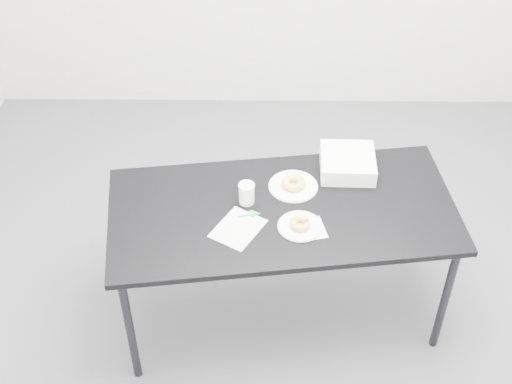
{
  "coord_description": "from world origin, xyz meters",
  "views": [
    {
      "loc": [
        0.02,
        -2.6,
        3.18
      ],
      "look_at": [
        -0.01,
        0.02,
        0.82
      ],
      "focal_mm": 50.0,
      "sensor_mm": 36.0,
      "label": 1
    }
  ],
  "objects_px": {
    "table": "(282,217)",
    "donut_far": "(293,183)",
    "pen": "(249,215)",
    "donut_near": "(300,223)",
    "plate_far": "(293,186)",
    "coffee_cup": "(247,193)",
    "scorecard": "(238,228)",
    "plate_near": "(300,226)",
    "bakery_box": "(348,163)"
  },
  "relations": [
    {
      "from": "scorecard",
      "to": "bakery_box",
      "type": "bearing_deg",
      "value": 69.21
    },
    {
      "from": "plate_far",
      "to": "donut_near",
      "type": "bearing_deg",
      "value": -85.29
    },
    {
      "from": "pen",
      "to": "plate_near",
      "type": "relative_size",
      "value": 0.53
    },
    {
      "from": "donut_far",
      "to": "coffee_cup",
      "type": "relative_size",
      "value": 1.03
    },
    {
      "from": "pen",
      "to": "plate_far",
      "type": "distance_m",
      "value": 0.31
    },
    {
      "from": "plate_far",
      "to": "bakery_box",
      "type": "distance_m",
      "value": 0.32
    },
    {
      "from": "pen",
      "to": "coffee_cup",
      "type": "bearing_deg",
      "value": 84.4
    },
    {
      "from": "donut_near",
      "to": "plate_far",
      "type": "xyz_separation_m",
      "value": [
        -0.02,
        0.29,
        -0.02
      ]
    },
    {
      "from": "plate_near",
      "to": "plate_far",
      "type": "height_order",
      "value": "plate_near"
    },
    {
      "from": "scorecard",
      "to": "donut_near",
      "type": "bearing_deg",
      "value": 33.22
    },
    {
      "from": "plate_near",
      "to": "plate_far",
      "type": "bearing_deg",
      "value": 94.71
    },
    {
      "from": "scorecard",
      "to": "pen",
      "type": "xyz_separation_m",
      "value": [
        0.05,
        0.09,
        0.0
      ]
    },
    {
      "from": "coffee_cup",
      "to": "bakery_box",
      "type": "distance_m",
      "value": 0.58
    },
    {
      "from": "pen",
      "to": "scorecard",
      "type": "bearing_deg",
      "value": -131.53
    },
    {
      "from": "plate_far",
      "to": "coffee_cup",
      "type": "distance_m",
      "value": 0.27
    },
    {
      "from": "scorecard",
      "to": "plate_far",
      "type": "height_order",
      "value": "plate_far"
    },
    {
      "from": "bakery_box",
      "to": "coffee_cup",
      "type": "bearing_deg",
      "value": -152.44
    },
    {
      "from": "scorecard",
      "to": "coffee_cup",
      "type": "distance_m",
      "value": 0.2
    },
    {
      "from": "table",
      "to": "donut_far",
      "type": "bearing_deg",
      "value": 63.24
    },
    {
      "from": "donut_near",
      "to": "donut_far",
      "type": "bearing_deg",
      "value": 94.71
    },
    {
      "from": "scorecard",
      "to": "donut_near",
      "type": "distance_m",
      "value": 0.3
    },
    {
      "from": "scorecard",
      "to": "donut_near",
      "type": "height_order",
      "value": "donut_near"
    },
    {
      "from": "scorecard",
      "to": "pen",
      "type": "relative_size",
      "value": 2.15
    },
    {
      "from": "donut_far",
      "to": "table",
      "type": "bearing_deg",
      "value": -109.27
    },
    {
      "from": "scorecard",
      "to": "plate_near",
      "type": "height_order",
      "value": "plate_near"
    },
    {
      "from": "table",
      "to": "donut_far",
      "type": "xyz_separation_m",
      "value": [
        0.06,
        0.16,
        0.09
      ]
    },
    {
      "from": "donut_near",
      "to": "plate_far",
      "type": "distance_m",
      "value": 0.29
    },
    {
      "from": "pen",
      "to": "plate_near",
      "type": "bearing_deg",
      "value": -29.02
    },
    {
      "from": "scorecard",
      "to": "donut_far",
      "type": "relative_size",
      "value": 2.08
    },
    {
      "from": "plate_near",
      "to": "bakery_box",
      "type": "bearing_deg",
      "value": 58.7
    },
    {
      "from": "plate_far",
      "to": "plate_near",
      "type": "bearing_deg",
      "value": -85.29
    },
    {
      "from": "donut_far",
      "to": "coffee_cup",
      "type": "bearing_deg",
      "value": -153.62
    },
    {
      "from": "pen",
      "to": "donut_far",
      "type": "relative_size",
      "value": 0.97
    },
    {
      "from": "plate_far",
      "to": "coffee_cup",
      "type": "relative_size",
      "value": 2.19
    },
    {
      "from": "plate_near",
      "to": "donut_near",
      "type": "relative_size",
      "value": 2.13
    },
    {
      "from": "donut_far",
      "to": "coffee_cup",
      "type": "distance_m",
      "value": 0.26
    },
    {
      "from": "coffee_cup",
      "to": "bakery_box",
      "type": "relative_size",
      "value": 0.41
    },
    {
      "from": "scorecard",
      "to": "pen",
      "type": "distance_m",
      "value": 0.1
    },
    {
      "from": "plate_near",
      "to": "bakery_box",
      "type": "height_order",
      "value": "bakery_box"
    },
    {
      "from": "pen",
      "to": "coffee_cup",
      "type": "distance_m",
      "value": 0.11
    },
    {
      "from": "plate_near",
      "to": "plate_far",
      "type": "distance_m",
      "value": 0.29
    },
    {
      "from": "table",
      "to": "donut_near",
      "type": "height_order",
      "value": "donut_near"
    },
    {
      "from": "pen",
      "to": "donut_far",
      "type": "height_order",
      "value": "donut_far"
    },
    {
      "from": "pen",
      "to": "plate_far",
      "type": "bearing_deg",
      "value": 31.92
    },
    {
      "from": "scorecard",
      "to": "coffee_cup",
      "type": "xyz_separation_m",
      "value": [
        0.04,
        0.19,
        0.06
      ]
    },
    {
      "from": "table",
      "to": "bakery_box",
      "type": "height_order",
      "value": "bakery_box"
    },
    {
      "from": "pen",
      "to": "plate_far",
      "type": "height_order",
      "value": "pen"
    },
    {
      "from": "pen",
      "to": "donut_near",
      "type": "xyz_separation_m",
      "value": [
        0.25,
        -0.07,
        0.02
      ]
    },
    {
      "from": "table",
      "to": "plate_far",
      "type": "xyz_separation_m",
      "value": [
        0.06,
        0.16,
        0.06
      ]
    },
    {
      "from": "donut_near",
      "to": "pen",
      "type": "bearing_deg",
      "value": 163.13
    }
  ]
}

